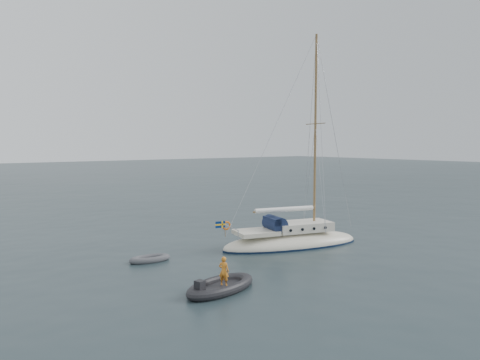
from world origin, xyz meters
TOP-DOWN VIEW (x-y plane):
  - ground at (0.00, 0.00)m, footprint 300.00×300.00m
  - sailboat at (0.17, -1.90)m, footprint 10.63×3.18m
  - dinghy at (-9.50, 0.17)m, footprint 2.56×1.15m
  - rib at (-9.28, -6.94)m, footprint 4.33×1.97m

SIDE VIEW (x-z plane):
  - ground at x=0.00m, z-range 0.00..0.00m
  - dinghy at x=-9.50m, z-range -0.02..0.34m
  - rib at x=-9.28m, z-range -0.57..1.09m
  - sailboat at x=0.17m, z-range -6.42..8.71m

